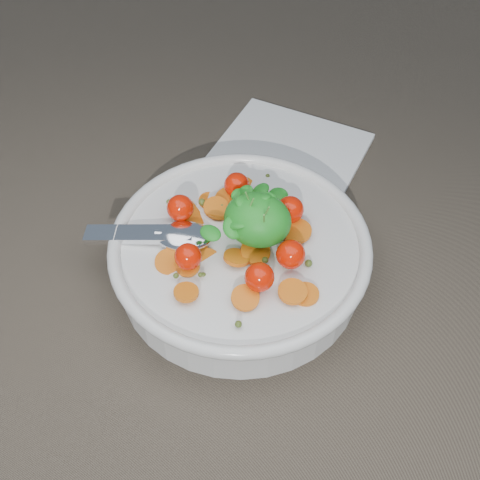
% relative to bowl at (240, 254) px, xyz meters
% --- Properties ---
extents(ground, '(6.00, 6.00, 0.00)m').
position_rel_bowl_xyz_m(ground, '(-0.02, 0.00, -0.03)').
color(ground, brown).
rests_on(ground, ground).
extents(bowl, '(0.30, 0.28, 0.12)m').
position_rel_bowl_xyz_m(bowl, '(0.00, 0.00, 0.00)').
color(bowl, silver).
rests_on(bowl, ground).
extents(napkin, '(0.19, 0.17, 0.01)m').
position_rel_bowl_xyz_m(napkin, '(-0.02, 0.21, -0.03)').
color(napkin, white).
rests_on(napkin, ground).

